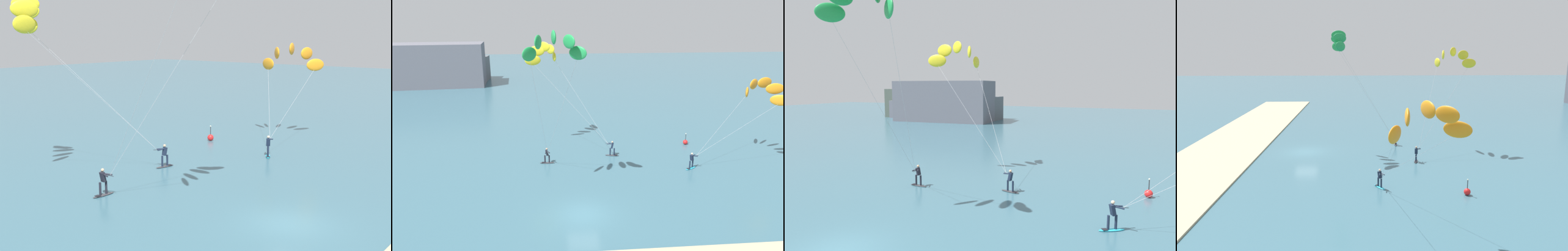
# 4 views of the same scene
# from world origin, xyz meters

# --- Properties ---
(ground_plane) EXTENTS (240.00, 240.00, 0.00)m
(ground_plane) POSITION_xyz_m (0.00, 0.00, 0.00)
(ground_plane) COLOR #386070
(kitesurfer_nearshore) EXTENTS (10.07, 8.08, 11.92)m
(kitesurfer_nearshore) POSITION_xyz_m (-2.84, 17.25, 10.28)
(kitesurfer_nearshore) COLOR #333338
(kitesurfer_nearshore) RESTS_ON ground
(kitesurfer_mid_water) EXTENTS (10.35, 6.06, 8.71)m
(kitesurfer_mid_water) POSITION_xyz_m (19.23, 10.46, 7.18)
(kitesurfer_mid_water) COLOR #23ADD1
(kitesurfer_mid_water) RESTS_ON ground
(kitesurfer_far_out) EXTENTS (5.17, 8.05, 13.78)m
(kitesurfer_far_out) POSITION_xyz_m (-2.03, 4.21, 12.08)
(kitesurfer_far_out) COLOR #333338
(kitesurfer_far_out) RESTS_ON ground
(marker_buoy) EXTENTS (0.56, 0.56, 1.38)m
(marker_buoy) POSITION_xyz_m (13.34, 15.12, 0.30)
(marker_buoy) COLOR red
(marker_buoy) RESTS_ON ground
(distant_headland) EXTENTS (30.40, 15.96, 8.94)m
(distant_headland) POSITION_xyz_m (-31.10, 59.39, 3.58)
(distant_headland) COLOR #565B60
(distant_headland) RESTS_ON ground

